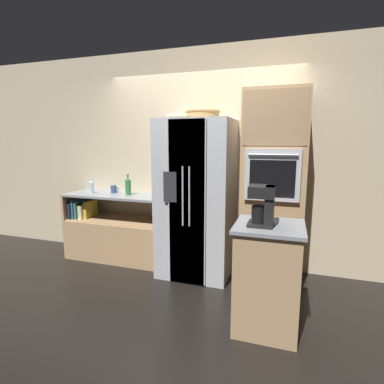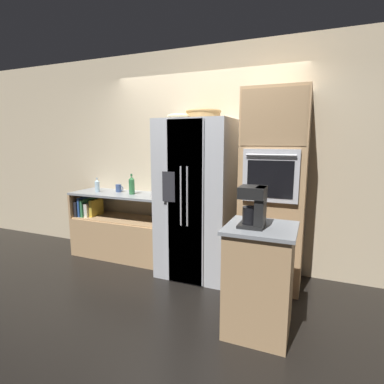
# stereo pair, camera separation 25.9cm
# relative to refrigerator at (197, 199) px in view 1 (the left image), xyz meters

# --- Properties ---
(ground_plane) EXTENTS (20.00, 20.00, 0.00)m
(ground_plane) POSITION_rel_refrigerator_xyz_m (-0.06, -0.05, -0.94)
(ground_plane) COLOR black
(wall_back) EXTENTS (12.00, 0.06, 2.80)m
(wall_back) POSITION_rel_refrigerator_xyz_m (-0.06, 0.41, 0.46)
(wall_back) COLOR beige
(wall_back) RESTS_ON ground_plane
(counter_left) EXTENTS (1.41, 0.55, 0.92)m
(counter_left) POSITION_rel_refrigerator_xyz_m (-1.20, 0.10, -0.61)
(counter_left) COLOR tan
(counter_left) RESTS_ON ground_plane
(refrigerator) EXTENTS (0.86, 0.78, 1.88)m
(refrigerator) POSITION_rel_refrigerator_xyz_m (0.00, 0.00, 0.00)
(refrigerator) COLOR silver
(refrigerator) RESTS_ON ground_plane
(wall_oven) EXTENTS (0.68, 0.68, 2.17)m
(wall_oven) POSITION_rel_refrigerator_xyz_m (0.89, 0.06, 0.15)
(wall_oven) COLOR tan
(wall_oven) RESTS_ON ground_plane
(island_counter) EXTENTS (0.57, 0.57, 0.94)m
(island_counter) POSITION_rel_refrigerator_xyz_m (0.92, -0.90, -0.47)
(island_counter) COLOR tan
(island_counter) RESTS_ON ground_plane
(wicker_basket) EXTENTS (0.42, 0.42, 0.11)m
(wicker_basket) POSITION_rel_refrigerator_xyz_m (0.04, 0.09, 1.00)
(wicker_basket) COLOR tan
(wicker_basket) RESTS_ON refrigerator
(fruit_bowl) EXTENTS (0.28, 0.28, 0.07)m
(fruit_bowl) POSITION_rel_refrigerator_xyz_m (-0.21, -0.05, 0.98)
(fruit_bowl) COLOR beige
(fruit_bowl) RESTS_ON refrigerator
(bottle_tall) EXTENTS (0.06, 0.06, 0.21)m
(bottle_tall) POSITION_rel_refrigerator_xyz_m (-1.54, 0.05, 0.07)
(bottle_tall) COLOR silver
(bottle_tall) RESTS_ON counter_left
(bottle_short) EXTENTS (0.08, 0.08, 0.28)m
(bottle_short) POSITION_rel_refrigerator_xyz_m (-0.98, 0.08, 0.10)
(bottle_short) COLOR #33723F
(bottle_short) RESTS_ON counter_left
(mug) EXTENTS (0.12, 0.08, 0.11)m
(mug) POSITION_rel_refrigerator_xyz_m (-1.26, 0.17, 0.03)
(mug) COLOR #384C7A
(mug) RESTS_ON counter_left
(coffee_maker) EXTENTS (0.21, 0.21, 0.33)m
(coffee_maker) POSITION_rel_refrigerator_xyz_m (0.87, -0.95, 0.18)
(coffee_maker) COLOR black
(coffee_maker) RESTS_ON island_counter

